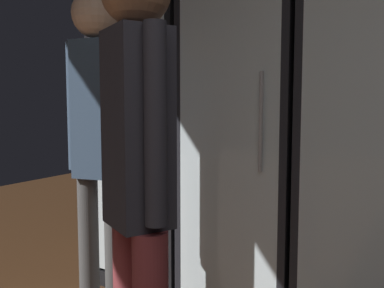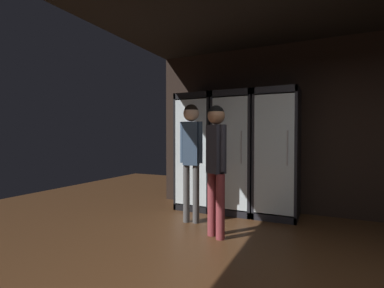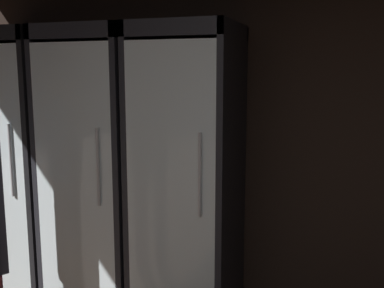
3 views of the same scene
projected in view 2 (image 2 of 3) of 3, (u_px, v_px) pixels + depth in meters
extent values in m
cube|color=black|center=(333.00, 128.00, 4.43)|extent=(6.00, 0.06, 2.80)
cube|color=black|center=(205.00, 151.00, 5.29)|extent=(0.65, 0.04, 2.00)
cube|color=black|center=(183.00, 151.00, 5.13)|extent=(0.04, 0.66, 2.00)
cube|color=black|center=(215.00, 152.00, 4.87)|extent=(0.04, 0.66, 2.00)
cube|color=black|center=(199.00, 98.00, 4.98)|extent=(0.65, 0.66, 0.10)
cube|color=black|center=(199.00, 205.00, 5.03)|extent=(0.65, 0.66, 0.10)
cube|color=white|center=(205.00, 151.00, 5.26)|extent=(0.57, 0.02, 1.76)
cube|color=silver|center=(191.00, 152.00, 4.71)|extent=(0.57, 0.02, 1.76)
cylinder|color=#B2B2B7|center=(201.00, 147.00, 4.60)|extent=(0.02, 0.02, 0.50)
cube|color=silver|center=(199.00, 201.00, 5.03)|extent=(0.55, 0.58, 0.02)
cylinder|color=#194723|center=(188.00, 193.00, 5.10)|extent=(0.06, 0.06, 0.22)
cylinder|color=#194723|center=(188.00, 185.00, 5.10)|extent=(0.02, 0.02, 0.09)
cylinder|color=white|center=(188.00, 193.00, 5.10)|extent=(0.07, 0.07, 0.09)
cylinder|color=#9EAD99|center=(196.00, 194.00, 5.07)|extent=(0.06, 0.06, 0.22)
cylinder|color=#9EAD99|center=(196.00, 185.00, 5.07)|extent=(0.02, 0.02, 0.09)
cylinder|color=#2D2D33|center=(196.00, 193.00, 5.07)|extent=(0.06, 0.06, 0.09)
cylinder|color=#194723|center=(202.00, 195.00, 4.98)|extent=(0.08, 0.08, 0.19)
cylinder|color=#194723|center=(202.00, 187.00, 4.98)|extent=(0.03, 0.03, 0.10)
cylinder|color=tan|center=(202.00, 196.00, 4.98)|extent=(0.08, 0.08, 0.07)
cylinder|color=black|center=(208.00, 196.00, 4.90)|extent=(0.07, 0.07, 0.19)
cylinder|color=black|center=(208.00, 188.00, 4.89)|extent=(0.03, 0.03, 0.09)
cylinder|color=beige|center=(208.00, 197.00, 4.90)|extent=(0.07, 0.07, 0.07)
cube|color=silver|center=(199.00, 168.00, 5.01)|extent=(0.55, 0.58, 0.02)
cylinder|color=#194723|center=(189.00, 161.00, 5.11)|extent=(0.08, 0.08, 0.22)
cylinder|color=#194723|center=(189.00, 153.00, 5.11)|extent=(0.02, 0.02, 0.07)
cylinder|color=white|center=(189.00, 161.00, 5.11)|extent=(0.08, 0.08, 0.07)
cylinder|color=black|center=(197.00, 162.00, 4.97)|extent=(0.08, 0.08, 0.20)
cylinder|color=black|center=(197.00, 154.00, 4.97)|extent=(0.02, 0.02, 0.09)
cylinder|color=beige|center=(197.00, 163.00, 4.97)|extent=(0.08, 0.08, 0.06)
cylinder|color=black|center=(207.00, 162.00, 4.89)|extent=(0.07, 0.07, 0.24)
cylinder|color=black|center=(207.00, 152.00, 4.88)|extent=(0.03, 0.03, 0.09)
cylinder|color=white|center=(207.00, 163.00, 4.89)|extent=(0.07, 0.07, 0.06)
cube|color=silver|center=(199.00, 135.00, 5.00)|extent=(0.55, 0.58, 0.02)
cylinder|color=#336B38|center=(188.00, 128.00, 5.07)|extent=(0.07, 0.07, 0.24)
cylinder|color=#336B38|center=(188.00, 119.00, 5.06)|extent=(0.02, 0.02, 0.07)
cylinder|color=#B2332D|center=(188.00, 127.00, 5.06)|extent=(0.07, 0.07, 0.08)
cylinder|color=black|center=(196.00, 128.00, 5.03)|extent=(0.07, 0.07, 0.24)
cylinder|color=black|center=(196.00, 119.00, 5.03)|extent=(0.02, 0.02, 0.09)
cylinder|color=tan|center=(196.00, 129.00, 5.04)|extent=(0.07, 0.07, 0.07)
cylinder|color=gray|center=(202.00, 129.00, 4.97)|extent=(0.06, 0.06, 0.20)
cylinder|color=gray|center=(202.00, 122.00, 4.96)|extent=(0.02, 0.02, 0.06)
cylinder|color=white|center=(202.00, 129.00, 4.97)|extent=(0.06, 0.06, 0.06)
cylinder|color=black|center=(209.00, 129.00, 4.90)|extent=(0.07, 0.07, 0.19)
cylinder|color=black|center=(209.00, 122.00, 4.90)|extent=(0.02, 0.02, 0.06)
cylinder|color=beige|center=(209.00, 130.00, 4.90)|extent=(0.07, 0.07, 0.07)
cube|color=black|center=(241.00, 151.00, 5.00)|extent=(0.65, 0.04, 2.00)
cube|color=black|center=(218.00, 152.00, 4.85)|extent=(0.04, 0.66, 2.00)
cube|color=black|center=(254.00, 153.00, 4.58)|extent=(0.04, 0.66, 2.00)
cube|color=black|center=(236.00, 95.00, 4.69)|extent=(0.65, 0.66, 0.10)
cube|color=black|center=(235.00, 209.00, 4.74)|extent=(0.65, 0.66, 0.10)
cube|color=white|center=(240.00, 151.00, 4.97)|extent=(0.57, 0.02, 1.76)
cube|color=silver|center=(229.00, 153.00, 4.42)|extent=(0.57, 0.02, 1.76)
cylinder|color=#B2B2B7|center=(241.00, 147.00, 4.32)|extent=(0.02, 0.02, 0.50)
cube|color=silver|center=(235.00, 205.00, 4.74)|extent=(0.55, 0.58, 0.02)
cylinder|color=#9EAD99|center=(225.00, 197.00, 4.82)|extent=(0.07, 0.07, 0.20)
cylinder|color=#9EAD99|center=(225.00, 189.00, 4.81)|extent=(0.03, 0.03, 0.08)
cylinder|color=#2D2D33|center=(225.00, 198.00, 4.82)|extent=(0.08, 0.08, 0.08)
cylinder|color=brown|center=(235.00, 198.00, 4.71)|extent=(0.08, 0.08, 0.21)
cylinder|color=brown|center=(235.00, 190.00, 4.71)|extent=(0.03, 0.03, 0.07)
cylinder|color=beige|center=(235.00, 199.00, 4.72)|extent=(0.08, 0.08, 0.05)
cylinder|color=#194723|center=(247.00, 198.00, 4.69)|extent=(0.06, 0.06, 0.21)
cylinder|color=#194723|center=(247.00, 189.00, 4.69)|extent=(0.02, 0.02, 0.09)
cylinder|color=tan|center=(247.00, 199.00, 4.69)|extent=(0.07, 0.07, 0.06)
cube|color=silver|center=(235.00, 179.00, 4.73)|extent=(0.55, 0.58, 0.02)
cylinder|color=brown|center=(227.00, 171.00, 4.75)|extent=(0.08, 0.08, 0.23)
cylinder|color=brown|center=(227.00, 162.00, 4.74)|extent=(0.02, 0.02, 0.08)
cylinder|color=#B2332D|center=(227.00, 172.00, 4.75)|extent=(0.08, 0.08, 0.07)
cylinder|color=#336B38|center=(244.00, 171.00, 4.69)|extent=(0.08, 0.08, 0.24)
cylinder|color=#336B38|center=(244.00, 162.00, 4.69)|extent=(0.03, 0.03, 0.08)
cylinder|color=#B2332D|center=(244.00, 171.00, 4.69)|extent=(0.08, 0.08, 0.07)
cube|color=silver|center=(235.00, 153.00, 4.72)|extent=(0.55, 0.58, 0.02)
cylinder|color=#9EAD99|center=(225.00, 146.00, 4.75)|extent=(0.07, 0.07, 0.21)
cylinder|color=#9EAD99|center=(225.00, 137.00, 4.75)|extent=(0.02, 0.02, 0.07)
cylinder|color=#2D2D33|center=(225.00, 146.00, 4.75)|extent=(0.07, 0.07, 0.05)
cylinder|color=black|center=(235.00, 145.00, 4.70)|extent=(0.07, 0.07, 0.24)
cylinder|color=black|center=(235.00, 136.00, 4.70)|extent=(0.03, 0.03, 0.06)
cylinder|color=#2D2D33|center=(235.00, 146.00, 4.71)|extent=(0.07, 0.07, 0.07)
cylinder|color=black|center=(246.00, 147.00, 4.66)|extent=(0.07, 0.07, 0.18)
cylinder|color=black|center=(246.00, 139.00, 4.65)|extent=(0.03, 0.03, 0.06)
cylinder|color=beige|center=(246.00, 147.00, 4.66)|extent=(0.07, 0.07, 0.06)
cube|color=silver|center=(236.00, 126.00, 4.70)|extent=(0.55, 0.58, 0.02)
cylinder|color=#9EAD99|center=(224.00, 120.00, 4.82)|extent=(0.08, 0.08, 0.21)
cylinder|color=#9EAD99|center=(224.00, 112.00, 4.82)|extent=(0.03, 0.03, 0.07)
cylinder|color=white|center=(224.00, 121.00, 4.82)|extent=(0.08, 0.08, 0.08)
cylinder|color=#336B38|center=(231.00, 119.00, 4.70)|extent=(0.07, 0.07, 0.23)
cylinder|color=#336B38|center=(231.00, 109.00, 4.69)|extent=(0.03, 0.03, 0.10)
cylinder|color=#B2332D|center=(231.00, 119.00, 4.70)|extent=(0.08, 0.08, 0.08)
cylinder|color=gray|center=(241.00, 120.00, 4.71)|extent=(0.08, 0.08, 0.20)
cylinder|color=gray|center=(241.00, 111.00, 4.71)|extent=(0.03, 0.03, 0.10)
cylinder|color=white|center=(241.00, 120.00, 4.71)|extent=(0.08, 0.08, 0.07)
cylinder|color=#9EAD99|center=(248.00, 119.00, 4.62)|extent=(0.08, 0.08, 0.23)
cylinder|color=#9EAD99|center=(248.00, 110.00, 4.61)|extent=(0.02, 0.02, 0.07)
cylinder|color=white|center=(248.00, 118.00, 4.62)|extent=(0.08, 0.08, 0.06)
cube|color=black|center=(280.00, 152.00, 4.71)|extent=(0.65, 0.04, 2.00)
cube|color=black|center=(258.00, 153.00, 4.56)|extent=(0.04, 0.66, 2.00)
cube|color=black|center=(298.00, 154.00, 4.30)|extent=(0.04, 0.66, 2.00)
cube|color=black|center=(278.00, 92.00, 4.40)|extent=(0.65, 0.66, 0.10)
cube|color=black|center=(277.00, 213.00, 4.45)|extent=(0.65, 0.66, 0.10)
cube|color=white|center=(280.00, 152.00, 4.68)|extent=(0.57, 0.02, 1.76)
cube|color=silver|center=(274.00, 154.00, 4.14)|extent=(0.57, 0.02, 1.76)
cylinder|color=#B2B2B7|center=(287.00, 148.00, 4.03)|extent=(0.02, 0.02, 0.50)
cube|color=silver|center=(277.00, 209.00, 4.45)|extent=(0.55, 0.58, 0.02)
cylinder|color=brown|center=(263.00, 200.00, 4.52)|extent=(0.07, 0.07, 0.24)
cylinder|color=brown|center=(263.00, 190.00, 4.51)|extent=(0.03, 0.03, 0.09)
cylinder|color=tan|center=(263.00, 199.00, 4.52)|extent=(0.07, 0.07, 0.07)
cylinder|color=gray|center=(273.00, 200.00, 4.49)|extent=(0.07, 0.07, 0.24)
cylinder|color=gray|center=(273.00, 191.00, 4.49)|extent=(0.02, 0.02, 0.07)
cylinder|color=tan|center=(273.00, 202.00, 4.49)|extent=(0.07, 0.07, 0.06)
cylinder|color=#336B38|center=(281.00, 203.00, 4.42)|extent=(0.07, 0.07, 0.19)
cylinder|color=#336B38|center=(281.00, 195.00, 4.42)|extent=(0.02, 0.02, 0.08)
cylinder|color=beige|center=(281.00, 205.00, 4.42)|extent=(0.08, 0.08, 0.05)
cylinder|color=gray|center=(290.00, 203.00, 4.33)|extent=(0.08, 0.08, 0.24)
cylinder|color=gray|center=(290.00, 192.00, 4.33)|extent=(0.02, 0.02, 0.08)
cylinder|color=beige|center=(290.00, 203.00, 4.33)|extent=(0.08, 0.08, 0.06)
cube|color=silver|center=(277.00, 172.00, 4.43)|extent=(0.55, 0.58, 0.02)
cylinder|color=#194723|center=(269.00, 164.00, 4.53)|extent=(0.07, 0.07, 0.22)
cylinder|color=#194723|center=(269.00, 154.00, 4.53)|extent=(0.02, 0.02, 0.08)
cylinder|color=#2D2D33|center=(269.00, 165.00, 4.53)|extent=(0.08, 0.08, 0.06)
cylinder|color=gray|center=(286.00, 165.00, 4.41)|extent=(0.07, 0.07, 0.22)
cylinder|color=gray|center=(286.00, 155.00, 4.41)|extent=(0.02, 0.02, 0.09)
cylinder|color=#B2332D|center=(286.00, 166.00, 4.41)|extent=(0.07, 0.07, 0.06)
cube|color=silver|center=(277.00, 135.00, 4.42)|extent=(0.55, 0.58, 0.02)
cylinder|color=gray|center=(268.00, 129.00, 4.51)|extent=(0.07, 0.07, 0.19)
cylinder|color=gray|center=(268.00, 121.00, 4.50)|extent=(0.03, 0.03, 0.07)
cylinder|color=white|center=(268.00, 130.00, 4.51)|extent=(0.08, 0.08, 0.06)
cylinder|color=gray|center=(286.00, 127.00, 4.31)|extent=(0.08, 0.08, 0.22)
cylinder|color=gray|center=(286.00, 117.00, 4.31)|extent=(0.03, 0.03, 0.09)
cylinder|color=white|center=(286.00, 128.00, 4.32)|extent=(0.08, 0.08, 0.06)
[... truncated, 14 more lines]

